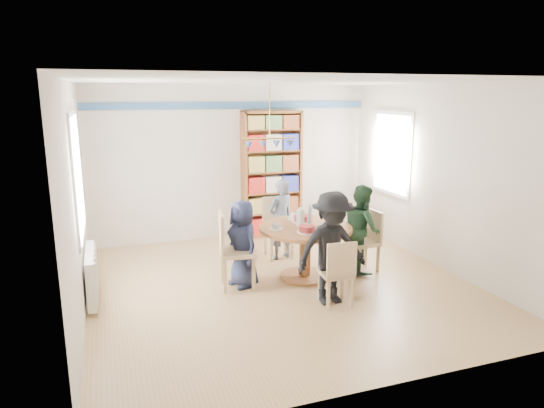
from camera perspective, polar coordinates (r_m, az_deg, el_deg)
name	(u,v)px	position (r m, az deg, el deg)	size (l,w,h in m)	color
ground	(282,285)	(6.70, 1.14, -9.52)	(5.00, 5.00, 0.00)	tan
room_shell	(244,158)	(7.00, -3.28, 5.44)	(5.00, 5.00, 5.00)	white
radiator	(92,275)	(6.50, -20.46, -7.79)	(0.12, 1.00, 0.60)	silver
dining_table	(305,240)	(6.80, 3.93, -4.23)	(1.30, 1.30, 0.75)	brown
chair_left	(231,247)	(6.45, -4.85, -5.03)	(0.53, 0.53, 1.04)	tan
chair_right	(368,238)	(7.24, 11.18, -3.91)	(0.42, 0.42, 0.89)	tan
chair_far	(277,224)	(7.72, 0.58, -2.37)	(0.43, 0.43, 0.95)	tan
chair_near	(338,270)	(5.97, 7.79, -7.74)	(0.40, 0.40, 0.84)	tan
person_left	(243,244)	(6.51, -3.47, -4.66)	(0.58, 0.38, 1.19)	#1B213C
person_right	(362,228)	(7.14, 10.52, -2.84)	(0.62, 0.49, 1.29)	#19321F
person_far	(281,219)	(7.57, 1.04, -1.79)	(0.46, 0.30, 1.27)	gray
person_near	(332,248)	(5.98, 7.03, -5.20)	(0.91, 0.52, 1.41)	black
bookshelf	(272,175)	(8.74, -0.04, 3.39)	(1.07, 0.32, 2.26)	brown
tableware	(303,222)	(6.74, 3.70, -2.13)	(1.06, 1.06, 0.28)	white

